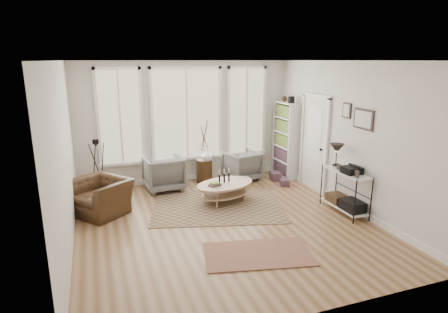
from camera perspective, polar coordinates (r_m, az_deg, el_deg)
name	(u,v)px	position (r m, az deg, el deg)	size (l,w,h in m)	color
room	(225,147)	(6.57, 0.19, 1.44)	(5.50, 5.54, 2.90)	#97724F
bay_window	(187,116)	(9.06, -5.69, 6.17)	(4.14, 0.12, 2.24)	tan
door	(314,141)	(8.74, 13.59, 2.29)	(0.09, 1.06, 2.22)	silver
bookcase	(286,140)	(9.61, 9.39, 2.57)	(0.31, 0.85, 2.06)	white
low_shelf	(345,187)	(7.66, 17.96, -4.49)	(0.38, 1.08, 1.30)	white
wall_art	(359,117)	(7.49, 19.86, 5.71)	(0.04, 0.88, 0.44)	black
rug_main	(218,206)	(7.75, -0.96, -7.50)	(2.61, 1.96, 0.01)	brown
rug_runner	(258,254)	(5.98, 5.20, -14.52)	(1.64, 0.91, 0.01)	maroon
coffee_table	(225,187)	(7.86, 0.12, -4.70)	(1.50, 1.18, 0.60)	tan
armchair_left	(164,173)	(8.70, -9.18, -2.47)	(0.85, 0.87, 0.79)	slate
armchair_right	(242,165)	(9.32, 2.79, -1.38)	(0.77, 0.79, 0.72)	slate
side_table	(204,152)	(9.00, -3.06, 0.76)	(0.38, 0.38, 1.61)	#3C2515
vase	(207,155)	(8.91, -2.63, 0.20)	(0.26, 0.26, 0.27)	silver
accent_chair	(100,197)	(7.68, -18.36, -5.81)	(0.92, 1.05, 0.68)	#3C2515
tripod_camera	(98,171)	(8.51, -18.64, -2.09)	(0.45, 0.45, 1.28)	black
book_stack_near	(275,176)	(9.44, 7.80, -2.96)	(0.24, 0.31, 0.20)	maroon
book_stack_far	(284,182)	(9.04, 9.20, -3.93)	(0.19, 0.25, 0.16)	maroon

